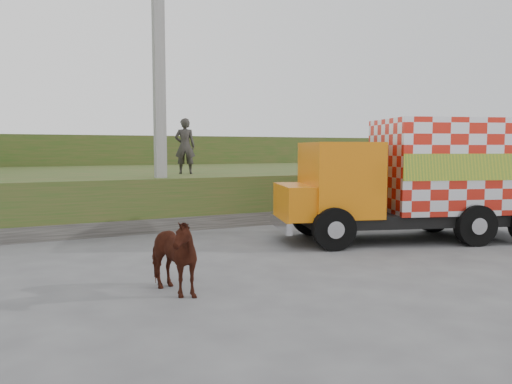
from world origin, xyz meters
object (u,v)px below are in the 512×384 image
cow (169,255)px  pedestrian (185,146)px  cargo_truck (427,178)px  utility_pole (159,87)px

cow → pedestrian: pedestrian is taller
cow → pedestrian: 8.79m
cargo_truck → pedestrian: pedestrian is taller
cow → pedestrian: bearing=55.2°
utility_pole → pedestrian: bearing=53.3°
utility_pole → cargo_truck: size_ratio=1.11×
cargo_truck → pedestrian: bearing=142.6°
utility_pole → cargo_truck: (5.73, -4.50, -2.49)m
utility_pole → cargo_truck: 7.70m
pedestrian → cargo_truck: bearing=146.5°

